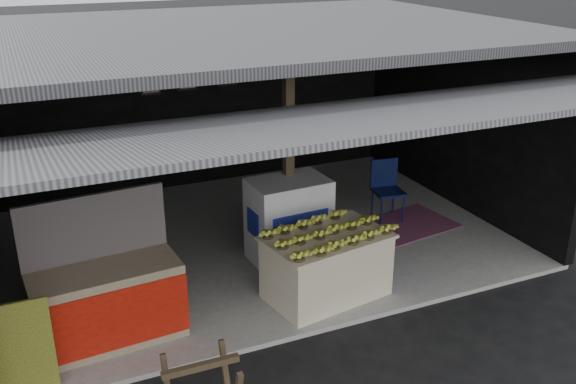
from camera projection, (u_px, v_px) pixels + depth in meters
name	position (u px, v px, depth m)	size (l,w,h in m)	color
ground	(333.00, 330.00, 7.15)	(80.00, 80.00, 0.00)	black
concrete_slab	(253.00, 238.00, 9.26)	(7.00, 5.00, 0.06)	gray
shophouse	(241.00, 93.00, 8.76)	(7.40, 7.29, 3.02)	black
banana_table	(327.00, 266.00, 7.59)	(1.56, 1.11, 0.79)	white
banana_pile	(327.00, 230.00, 7.41)	(1.32, 0.79, 0.16)	gold
white_crate	(289.00, 220.00, 8.42)	(1.04, 0.74, 1.12)	white
neighbor_stall	(107.00, 300.00, 6.72)	(1.57, 0.80, 1.57)	#998466
green_signboard	(18.00, 349.00, 5.92)	(0.63, 0.04, 0.95)	black
water_barrel	(375.00, 258.00, 8.09)	(0.34, 0.34, 0.49)	#0C138C
plastic_chair	(386.00, 184.00, 9.69)	(0.49, 0.49, 0.91)	#0B133D
magenta_rug	(403.00, 225.00, 9.60)	(1.50, 1.00, 0.01)	#6B174A
picture_frames	(188.00, 78.00, 10.52)	(1.62, 0.04, 0.46)	black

